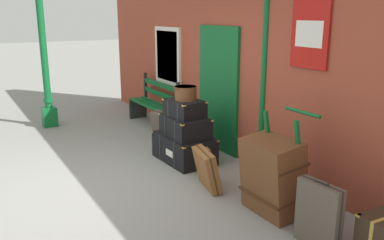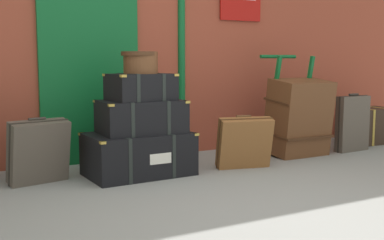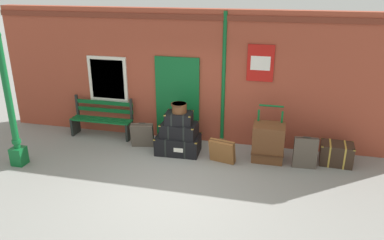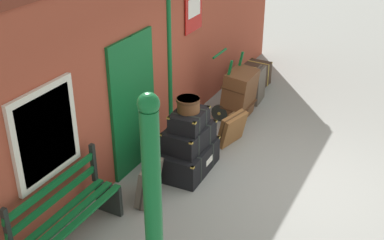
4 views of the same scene
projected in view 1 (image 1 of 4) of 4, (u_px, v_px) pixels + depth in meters
The scene contains 13 objects.
ground_plane at pixel (91, 189), 5.47m from camera, with size 60.00×60.00×0.00m, color gray.
brick_facade at pixel (246, 59), 6.37m from camera, with size 10.40×0.35×3.20m.
lamp_post at pixel (46, 74), 8.26m from camera, with size 0.28×0.28×2.90m.
platform_bench at pixel (155, 105), 8.49m from camera, with size 1.60×0.43×1.01m.
steamer_trunk_base at pixel (184, 148), 6.49m from camera, with size 1.03×0.69×0.43m.
steamer_trunk_middle at pixel (185, 126), 6.37m from camera, with size 0.83×0.58×0.33m.
steamer_trunk_top at pixel (185, 108), 6.29m from camera, with size 0.64×0.50×0.27m.
round_hatbox at pixel (186, 92), 6.23m from camera, with size 0.36×0.35×0.21m.
porters_trolley at pixel (283, 188), 4.86m from camera, with size 0.71×0.59×1.20m.
large_brown_trunk at pixel (273, 176), 4.73m from camera, with size 0.70×0.53×0.92m.
suitcase_slate at pixel (207, 169), 5.44m from camera, with size 0.61×0.38×0.56m.
suitcase_oxblood at pixel (319, 215), 4.05m from camera, with size 0.51×0.16×0.73m.
suitcase_caramel at pixel (164, 128), 7.31m from camera, with size 0.58×0.37×0.61m.
Camera 1 is at (5.04, -1.41, 2.30)m, focal length 38.07 mm.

